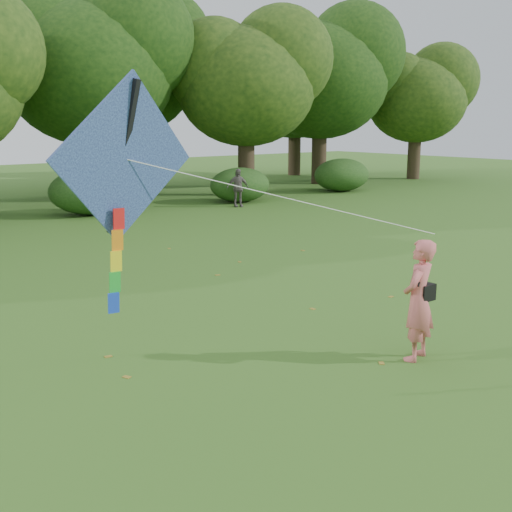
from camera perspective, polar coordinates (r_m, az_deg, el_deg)
ground at (r=10.56m, az=12.92°, el=-8.77°), size 100.00×100.00×0.00m
man_kite_flyer at (r=10.26m, az=14.23°, el=-3.83°), size 0.80×0.65×1.91m
bystander_right at (r=27.91m, az=-1.64°, el=6.08°), size 1.05×0.73×1.65m
crossbody_bag at (r=10.30m, az=14.79°, el=-3.07°), size 0.43×0.20×0.73m
flying_kite at (r=7.93m, az=-11.53°, el=8.04°), size 5.62×1.51×2.92m
tree_line at (r=30.51m, az=-21.19°, el=14.79°), size 54.70×15.30×9.48m
fallen_leaves at (r=13.91m, az=2.18°, el=-3.38°), size 8.68×10.19×0.01m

